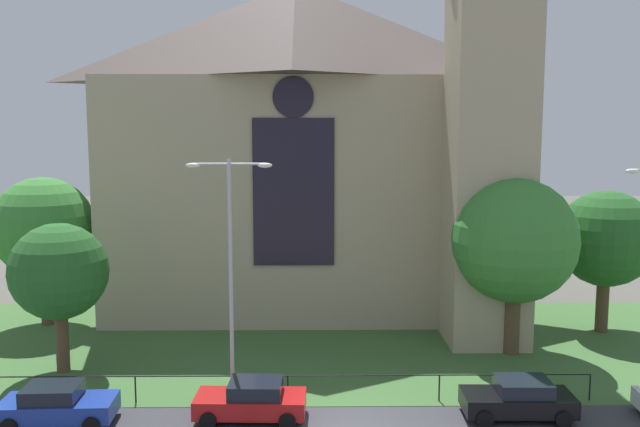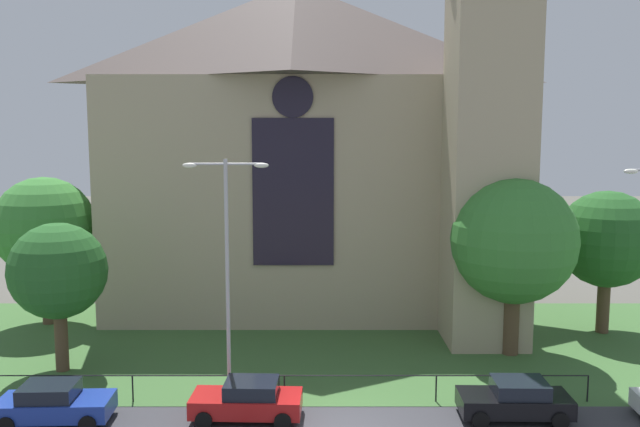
% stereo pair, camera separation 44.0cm
% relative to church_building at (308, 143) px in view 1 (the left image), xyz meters
% --- Properties ---
extents(ground, '(160.00, 160.00, 0.00)m').
position_rel_church_building_xyz_m(ground, '(1.53, -7.65, -10.27)').
color(ground, '#56544C').
extents(grass_verge, '(120.00, 20.00, 0.01)m').
position_rel_church_building_xyz_m(grass_verge, '(1.53, -9.65, -10.27)').
color(grass_verge, '#3D6633').
rests_on(grass_verge, ground).
extents(church_building, '(23.20, 16.20, 26.00)m').
position_rel_church_building_xyz_m(church_building, '(0.00, 0.00, 0.00)').
color(church_building, tan).
rests_on(church_building, ground).
extents(iron_railing, '(24.82, 0.07, 1.13)m').
position_rel_church_building_xyz_m(iron_railing, '(-0.77, -15.15, -9.32)').
color(iron_railing, black).
rests_on(iron_railing, ground).
extents(tree_left_near, '(4.38, 4.38, 6.89)m').
position_rel_church_building_xyz_m(tree_left_near, '(-11.22, -11.59, -5.62)').
color(tree_left_near, brown).
rests_on(tree_left_near, ground).
extents(tree_right_near, '(6.13, 6.13, 8.75)m').
position_rel_church_building_xyz_m(tree_right_near, '(10.12, -9.29, -4.62)').
color(tree_right_near, brown).
rests_on(tree_right_near, ground).
extents(tree_right_far, '(5.25, 5.25, 7.82)m').
position_rel_church_building_xyz_m(tree_right_far, '(16.22, -5.75, -5.11)').
color(tree_right_far, brown).
rests_on(tree_right_far, ground).
extents(tree_left_far, '(5.66, 5.66, 8.45)m').
position_rel_church_building_xyz_m(tree_left_far, '(-14.93, -4.04, -4.69)').
color(tree_left_far, brown).
rests_on(tree_left_far, ground).
extents(streetlamp_near, '(3.37, 0.26, 9.90)m').
position_rel_church_building_xyz_m(streetlamp_near, '(-3.00, -15.25, -4.13)').
color(streetlamp_near, '#B2B2B7').
rests_on(streetlamp_near, ground).
extents(parked_car_blue, '(4.27, 2.16, 1.51)m').
position_rel_church_building_xyz_m(parked_car_blue, '(-9.39, -17.09, -9.53)').
color(parked_car_blue, '#1E3899').
rests_on(parked_car_blue, ground).
extents(parked_car_red, '(4.26, 2.15, 1.51)m').
position_rel_church_building_xyz_m(parked_car_red, '(-2.09, -16.76, -9.53)').
color(parked_car_red, '#B21919').
rests_on(parked_car_red, ground).
extents(parked_car_black, '(4.24, 2.09, 1.51)m').
position_rel_church_building_xyz_m(parked_car_black, '(8.18, -16.73, -9.53)').
color(parked_car_black, black).
rests_on(parked_car_black, ground).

